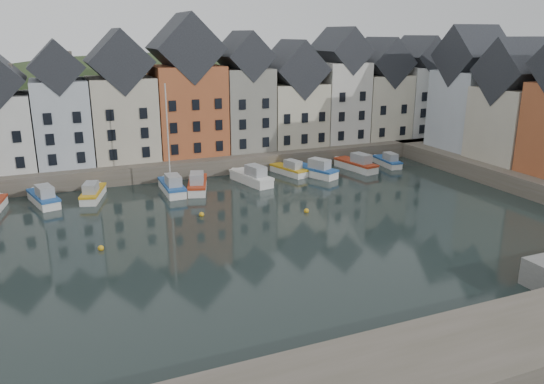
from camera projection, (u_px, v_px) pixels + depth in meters
ground at (271, 238)px, 46.48m from camera, size 260.00×260.00×0.00m
far_quay at (186, 157)px, 72.66m from camera, size 90.00×16.00×2.00m
hillside at (157, 225)px, 101.06m from camera, size 153.60×70.40×64.00m
far_terrace at (211, 99)px, 69.82m from camera, size 72.37×8.16×17.78m
right_terrace at (517, 104)px, 64.45m from camera, size 8.30×24.25×16.36m
mooring_buoys at (209, 223)px, 49.65m from camera, size 20.50×5.50×0.50m
boat_b at (44, 198)px, 55.41m from camera, size 3.41×6.45×2.37m
boat_c at (93, 193)px, 57.15m from camera, size 3.36×6.02×2.21m
boat_d at (172, 186)px, 59.36m from camera, size 2.06×6.44×12.28m
boat_e at (197, 184)px, 60.25m from camera, size 3.83×6.75×2.47m
boat_f at (252, 177)px, 63.08m from camera, size 3.52×6.98×2.57m
boat_g at (289, 170)px, 67.12m from camera, size 3.25×5.86×2.15m
boat_h at (314, 170)px, 66.39m from camera, size 4.56×6.81×2.52m
boat_i at (357, 164)px, 69.30m from camera, size 3.22×6.86×2.53m
boat_j at (388, 161)px, 71.59m from camera, size 2.09×5.49×2.06m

